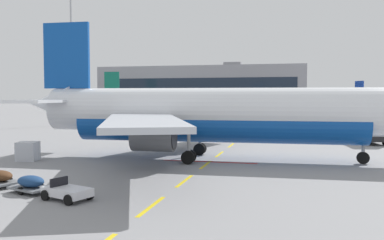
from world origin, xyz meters
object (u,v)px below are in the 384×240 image
catering_truck (368,129)px  apron_light_mast_near (71,29)px  airliner_foreground (211,114)px  airliner_mid_left (157,100)px  uld_cargo_container (28,151)px  baggage_train (15,181)px

catering_truck → apron_light_mast_near: (-49.19, 19.13, 16.23)m
airliner_foreground → catering_truck: (15.33, 16.90, -2.30)m
airliner_mid_left → catering_truck: bearing=-54.5°
uld_cargo_container → catering_truck: bearing=35.0°
baggage_train → airliner_foreground: bearing=58.1°
catering_truck → airliner_foreground: bearing=-132.2°
baggage_train → catering_truck: bearing=52.2°
airliner_mid_left → uld_cargo_container: size_ratio=19.16×
uld_cargo_container → apron_light_mast_near: 47.75m
catering_truck → apron_light_mast_near: size_ratio=0.25×
airliner_mid_left → apron_light_mast_near: (-0.18, -49.53, 13.74)m
airliner_foreground → apron_light_mast_near: apron_light_mast_near is taller
uld_cargo_container → apron_light_mast_near: apron_light_mast_near is taller
apron_light_mast_near → airliner_foreground: bearing=-46.8°
uld_cargo_container → apron_light_mast_near: size_ratio=0.06×
airliner_mid_left → apron_light_mast_near: 51.40m
airliner_foreground → airliner_mid_left: airliner_mid_left is taller
catering_truck → uld_cargo_container: (-30.35, -21.29, -0.85)m
catering_truck → baggage_train: (-24.22, -31.19, -1.11)m
airliner_mid_left → baggage_train: (24.79, -99.85, -3.60)m
baggage_train → uld_cargo_container: uld_cargo_container is taller
catering_truck → airliner_mid_left: bearing=125.5°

